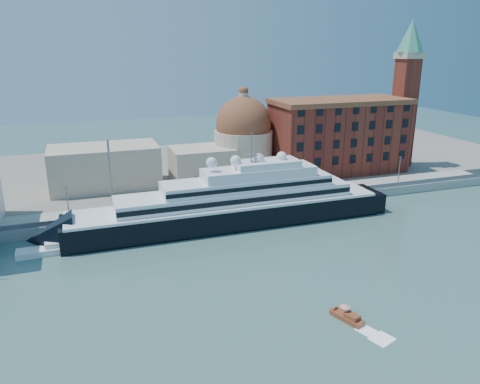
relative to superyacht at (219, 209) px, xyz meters
name	(u,v)px	position (x,y,z in m)	size (l,w,h in m)	color
ground	(237,270)	(-3.37, -23.00, -4.39)	(400.00, 400.00, 0.00)	#355C5B
quay	(194,208)	(-3.37, 11.00, -3.14)	(180.00, 10.00, 2.50)	gray
land	(165,170)	(-3.37, 52.00, -3.39)	(260.00, 72.00, 2.00)	slate
quay_fence	(198,207)	(-3.37, 6.50, -1.29)	(180.00, 0.10, 1.20)	slate
superyacht	(219,209)	(0.00, 0.00, 0.00)	(85.12, 11.80, 25.44)	black
service_barge	(47,250)	(-38.11, -3.07, -3.67)	(11.30, 4.11, 2.52)	white
water_taxi	(348,317)	(7.49, -44.99, -3.76)	(3.64, 5.85, 2.64)	brown
warehouse	(338,135)	(48.63, 29.00, 9.40)	(43.00, 19.00, 23.25)	maroon
campanile	(406,85)	(72.63, 29.00, 24.37)	(8.40, 8.40, 47.00)	maroon
church	(195,151)	(3.02, 34.72, 6.52)	(66.00, 18.00, 25.50)	beige
lamp_posts	(143,182)	(-16.04, 9.27, 5.45)	(120.80, 2.40, 18.00)	slate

